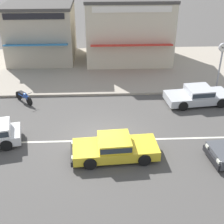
# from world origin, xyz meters

# --- Properties ---
(ground_plane) EXTENTS (160.00, 160.00, 0.00)m
(ground_plane) POSITION_xyz_m (0.00, 0.00, 0.00)
(ground_plane) COLOR #4C4947
(lane_centre_stripe) EXTENTS (50.40, 0.14, 0.01)m
(lane_centre_stripe) POSITION_xyz_m (0.00, 0.00, 0.00)
(lane_centre_stripe) COLOR silver
(lane_centre_stripe) RESTS_ON ground
(kerb_strip) EXTENTS (68.00, 10.00, 0.15)m
(kerb_strip) POSITION_xyz_m (0.00, 10.30, 0.07)
(kerb_strip) COLOR #9E9384
(kerb_strip) RESTS_ON ground
(sedan_silver_2) EXTENTS (4.29, 2.20, 1.06)m
(sedan_silver_2) POSITION_xyz_m (6.17, 4.01, 0.53)
(sedan_silver_2) COLOR #B7BABF
(sedan_silver_2) RESTS_ON ground
(sedan_yellow_4) EXTENTS (4.25, 2.02, 1.06)m
(sedan_yellow_4) POSITION_xyz_m (0.58, -1.39, 0.53)
(sedan_yellow_4) COLOR yellow
(sedan_yellow_4) RESTS_ON ground
(motorcycle_0) EXTENTS (1.31, 1.34, 0.80)m
(motorcycle_0) POSITION_xyz_m (-4.91, 4.56, 0.42)
(motorcycle_0) COLOR black
(motorcycle_0) RESTS_ON ground
(street_clock) EXTENTS (0.57, 0.22, 3.18)m
(street_clock) POSITION_xyz_m (8.00, 5.84, 2.46)
(street_clock) COLOR #9E9EA3
(street_clock) RESTS_ON kerb_strip
(shopfront_corner_warung) EXTENTS (6.98, 6.22, 5.15)m
(shopfront_corner_warung) POSITION_xyz_m (2.40, 12.38, 2.73)
(shopfront_corner_warung) COLOR beige
(shopfront_corner_warung) RESTS_ON kerb_strip
(shopfront_mid_block) EXTENTS (5.40, 6.18, 4.62)m
(shopfront_mid_block) POSITION_xyz_m (-4.80, 12.76, 2.47)
(shopfront_mid_block) COLOR #B2A893
(shopfront_mid_block) RESTS_ON kerb_strip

